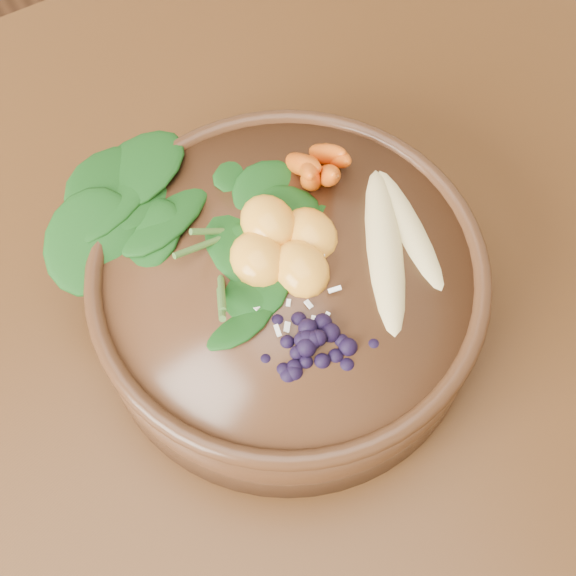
% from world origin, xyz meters
% --- Properties ---
extents(dining_table, '(1.60, 0.90, 0.75)m').
position_xyz_m(dining_table, '(0.00, 0.00, 0.66)').
color(dining_table, '#331C0C').
rests_on(dining_table, ground).
extents(stoneware_bowl, '(0.36, 0.36, 0.08)m').
position_xyz_m(stoneware_bowl, '(0.27, 0.01, 0.79)').
color(stoneware_bowl, '#4C2C18').
rests_on(stoneware_bowl, dining_table).
extents(kale_heap, '(0.23, 0.22, 0.04)m').
position_xyz_m(kale_heap, '(0.24, 0.09, 0.85)').
color(kale_heap, '#154713').
rests_on(kale_heap, stoneware_bowl).
extents(carrot_cluster, '(0.07, 0.07, 0.08)m').
position_xyz_m(carrot_cluster, '(0.34, 0.08, 0.87)').
color(carrot_cluster, '#D55E15').
rests_on(carrot_cluster, stoneware_bowl).
extents(banana_halves, '(0.10, 0.16, 0.03)m').
position_xyz_m(banana_halves, '(0.35, -0.00, 0.84)').
color(banana_halves, '#E0CC84').
rests_on(banana_halves, stoneware_bowl).
extents(mandarin_cluster, '(0.11, 0.11, 0.03)m').
position_xyz_m(mandarin_cluster, '(0.28, 0.03, 0.85)').
color(mandarin_cluster, orange).
rests_on(mandarin_cluster, stoneware_bowl).
extents(blueberry_pile, '(0.16, 0.13, 0.04)m').
position_xyz_m(blueberry_pile, '(0.26, -0.04, 0.85)').
color(blueberry_pile, black).
rests_on(blueberry_pile, stoneware_bowl).
extents(coconut_flakes, '(0.11, 0.09, 0.01)m').
position_xyz_m(coconut_flakes, '(0.27, -0.01, 0.83)').
color(coconut_flakes, white).
rests_on(coconut_flakes, stoneware_bowl).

